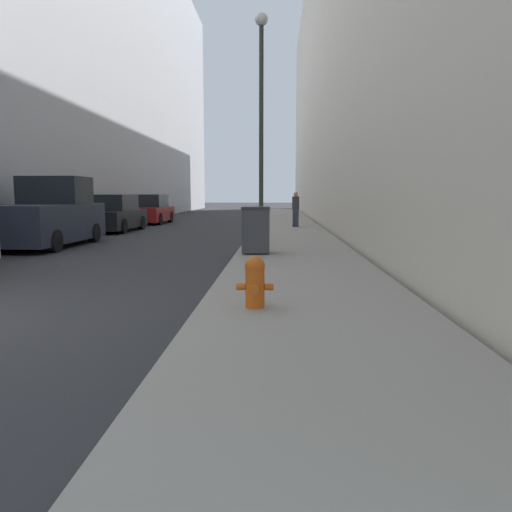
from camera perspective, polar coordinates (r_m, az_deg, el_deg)
name	(u,v)px	position (r m, az deg, el deg)	size (l,w,h in m)	color
sidewalk_right	(288,228)	(23.63, 3.68, 3.24)	(3.12, 60.00, 0.13)	gray
building_left_glass	(36,46)	(36.15, -23.85, 21.13)	(12.00, 60.00, 21.57)	#BCBCC1
building_right_stone	(414,66)	(33.52, 17.59, 20.03)	(12.00, 60.00, 18.69)	beige
fire_hydrant	(255,281)	(6.53, -0.12, -2.85)	(0.49, 0.38, 0.68)	#D15614
trash_bin	(256,229)	(12.62, 0.00, 3.05)	(0.70, 0.72, 1.18)	#3D3D42
lamppost	(261,110)	(15.70, 0.60, 16.34)	(0.39, 0.39, 6.84)	#2D332D
pickup_truck	(47,217)	(16.96, -22.80, 4.13)	(2.18, 4.92, 2.19)	#232838
parked_sedan_near	(113,215)	(22.94, -16.04, 4.56)	(1.96, 4.65, 1.62)	black
parked_sedan_far	(150,210)	(28.84, -12.03, 5.13)	(1.94, 4.60, 1.63)	maroon
pedestrian_on_sidewalk	(296,209)	(23.24, 4.56, 5.34)	(0.33, 0.21, 1.62)	#2D3347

